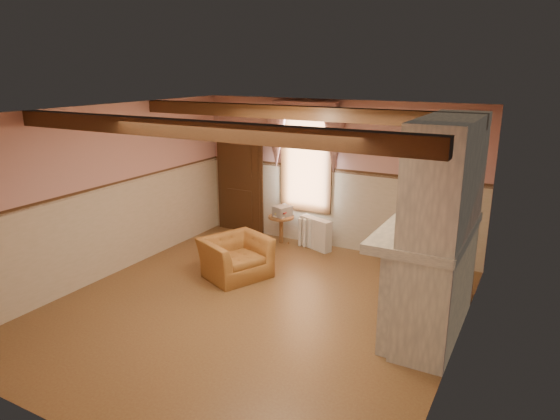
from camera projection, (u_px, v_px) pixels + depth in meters
The scene contains 26 objects.
floor at pixel (253, 308), 7.21m from camera, with size 5.50×6.00×0.01m, color brown.
ceiling at pixel (249, 112), 6.44m from camera, with size 5.50×6.00×0.01m, color silver.
wall_back at pixel (335, 175), 9.35m from camera, with size 5.50×0.02×2.80m, color tan.
wall_front at pixel (67, 303), 4.29m from camera, with size 5.50×0.02×2.80m, color tan.
wall_left at pixel (107, 192), 8.09m from camera, with size 0.02×6.00×2.80m, color tan.
wall_right at pixel (461, 249), 5.55m from camera, with size 0.02×6.00×2.80m, color tan.
wainscot at pixel (252, 260), 7.00m from camera, with size 5.50×6.00×1.50m, color beige, non-canonical shape.
chair_rail at pixel (251, 209), 6.79m from camera, with size 5.50×6.00×0.08m, color black, non-canonical shape.
firebox at pixel (403, 293), 6.67m from camera, with size 0.20×0.95×0.90m, color black.
armchair at pixel (235, 257), 8.24m from camera, with size 1.02×0.89×0.66m, color #9E662D.
side_table at pixel (281, 229), 9.83m from camera, with size 0.51×0.51×0.55m, color brown.
book_stack at pixel (282, 211), 9.74m from camera, with size 0.26×0.32×0.20m, color #B7AD8C.
radiator at pixel (315, 233), 9.52m from camera, with size 0.70×0.18×0.60m, color silver.
bowl at pixel (427, 225), 6.23m from camera, with size 0.31×0.31×0.07m, color brown.
mantel_clock at pixel (440, 206), 6.86m from camera, with size 0.14×0.24×0.20m, color black.
oil_lamp at pixel (439, 204), 6.81m from camera, with size 0.11×0.11×0.28m, color gold.
candle_red at pixel (416, 234), 5.76m from camera, with size 0.06×0.06×0.16m, color #A41E14.
jar_yellow at pixel (416, 236), 5.75m from camera, with size 0.06×0.06×0.12m, color yellow.
fireplace at pixel (442, 230), 6.21m from camera, with size 0.85×2.00×2.80m, color gray.
mantel at pixel (427, 231), 6.30m from camera, with size 1.05×2.05×0.12m, color gray.
overmantel_mirror at pixel (416, 182), 6.22m from camera, with size 0.06×1.44×1.04m, color silver.
door at pixel (240, 182), 10.37m from camera, with size 1.10×0.10×2.10m, color black.
window at pixel (306, 160), 9.53m from camera, with size 1.06×0.08×2.02m, color white.
window_drapes at pixel (305, 129), 9.29m from camera, with size 1.30×0.14×1.40m, color gray.
ceiling_beam_front at pixel (191, 129), 5.45m from camera, with size 5.50×0.18×0.20m, color black.
ceiling_beam_back at pixel (292, 113), 7.48m from camera, with size 5.50×0.18×0.20m, color black.
Camera 1 is at (3.48, -5.55, 3.35)m, focal length 32.00 mm.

